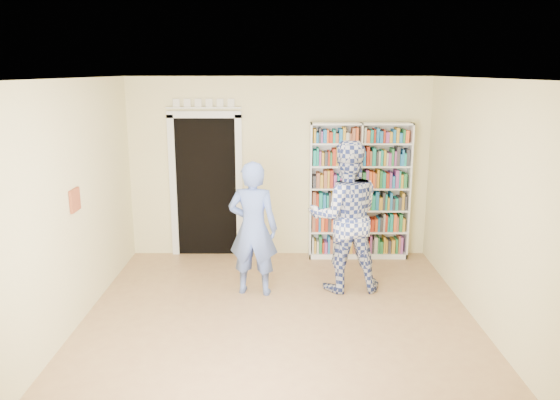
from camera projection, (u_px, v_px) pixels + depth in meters
name	position (u px, v px, depth m)	size (l,w,h in m)	color
floor	(279.00, 326.00, 6.09)	(5.00, 5.00, 0.00)	#A0704D
ceiling	(279.00, 79.00, 5.46)	(5.00, 5.00, 0.00)	white
wall_back	(279.00, 168.00, 8.21)	(4.50, 4.50, 0.00)	#F4E9A8
wall_left	(67.00, 209.00, 5.77)	(5.00, 5.00, 0.00)	#F4E9A8
wall_right	(491.00, 209.00, 5.78)	(5.00, 5.00, 0.00)	#F4E9A8
bookshelf	(359.00, 191.00, 8.13)	(1.49, 0.28, 2.04)	white
doorway	(206.00, 179.00, 8.22)	(1.10, 0.08, 2.43)	black
wall_art	(75.00, 200.00, 5.96)	(0.03, 0.25, 0.25)	maroon
man_blue	(253.00, 229.00, 6.81)	(0.62, 0.41, 1.71)	#5D78CF
man_plaid	(345.00, 217.00, 6.92)	(0.94, 0.74, 1.94)	navy
paper_sheet	(352.00, 219.00, 6.70)	(0.21, 0.01, 0.30)	white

